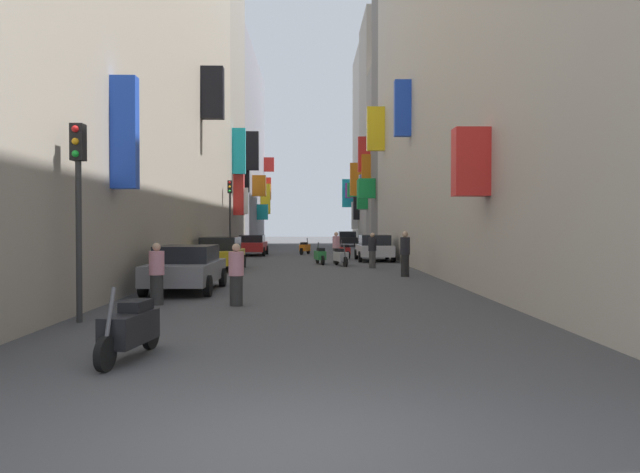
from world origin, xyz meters
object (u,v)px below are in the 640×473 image
at_px(pedestrian_crossing, 236,275).
at_px(pedestrian_near_left, 336,248).
at_px(parked_car_silver, 374,247).
at_px(traffic_light_near_corner, 230,206).
at_px(traffic_light_far_corner, 78,187).
at_px(scooter_green, 320,255).
at_px(scooter_black, 130,328).
at_px(parked_car_black, 347,238).
at_px(scooter_red, 344,251).
at_px(pedestrian_mid_street, 372,250).
at_px(scooter_orange, 305,248).
at_px(parked_car_yellow, 220,253).
at_px(pedestrian_near_right, 157,274).
at_px(scooter_silver, 341,256).
at_px(pedestrian_far_away, 405,254).
at_px(parked_car_grey, 186,267).
at_px(parked_car_red, 252,245).
at_px(scooter_blue, 362,248).

height_order(pedestrian_crossing, pedestrian_near_left, pedestrian_near_left).
height_order(parked_car_silver, traffic_light_near_corner, traffic_light_near_corner).
bearing_deg(pedestrian_crossing, traffic_light_near_corner, 98.36).
height_order(parked_car_silver, traffic_light_far_corner, traffic_light_far_corner).
distance_m(scooter_green, scooter_black, 21.25).
bearing_deg(traffic_light_far_corner, parked_car_black, 79.31).
distance_m(scooter_red, pedestrian_crossing, 20.72).
bearing_deg(pedestrian_mid_street, scooter_orange, 104.29).
relative_size(parked_car_yellow, scooter_black, 2.17).
bearing_deg(traffic_light_near_corner, pedestrian_near_right, -87.44).
bearing_deg(parked_car_yellow, scooter_silver, 22.96).
distance_m(scooter_green, scooter_orange, 10.18).
relative_size(pedestrian_crossing, pedestrian_near_left, 0.93).
bearing_deg(pedestrian_near_right, parked_car_yellow, 91.07).
distance_m(pedestrian_near_right, pedestrian_far_away, 10.88).
bearing_deg(parked_car_grey, pedestrian_mid_street, 54.44).
distance_m(scooter_red, pedestrian_far_away, 12.43).
bearing_deg(parked_car_red, pedestrian_far_away, -65.13).
xyz_separation_m(parked_car_grey, traffic_light_near_corner, (-0.96, 16.41, 2.41)).
bearing_deg(scooter_silver, pedestrian_near_right, -111.08).
bearing_deg(parked_car_grey, pedestrian_near_right, -91.64).
xyz_separation_m(scooter_green, scooter_silver, (1.00, -1.20, 0.00)).
height_order(scooter_silver, pedestrian_crossing, pedestrian_crossing).
bearing_deg(pedestrian_crossing, pedestrian_mid_street, 69.32).
xyz_separation_m(parked_car_silver, scooter_red, (-1.58, 2.23, -0.31)).
relative_size(pedestrian_far_away, traffic_light_near_corner, 0.38).
relative_size(parked_car_yellow, pedestrian_near_left, 2.52).
distance_m(parked_car_yellow, pedestrian_mid_street, 7.04).
xyz_separation_m(parked_car_silver, pedestrian_far_away, (0.07, -10.08, 0.12)).
relative_size(pedestrian_far_away, traffic_light_far_corner, 0.44).
bearing_deg(scooter_green, scooter_blue, 73.16).
distance_m(scooter_blue, pedestrian_near_right, 26.64).
relative_size(parked_car_black, parked_car_silver, 1.03).
relative_size(scooter_orange, traffic_light_far_corner, 0.42).
bearing_deg(pedestrian_mid_street, pedestrian_near_left, 114.64).
height_order(pedestrian_mid_street, pedestrian_far_away, pedestrian_far_away).
bearing_deg(scooter_green, pedestrian_far_away, -66.43).
xyz_separation_m(parked_car_red, scooter_red, (5.96, -4.09, -0.26)).
bearing_deg(parked_car_black, traffic_light_far_corner, -100.69).
distance_m(pedestrian_near_left, traffic_light_far_corner, 19.45).
distance_m(parked_car_silver, scooter_blue, 7.65).
distance_m(parked_car_silver, pedestrian_near_right, 19.42).
xyz_separation_m(parked_car_black, parked_car_yellow, (-7.72, -30.31, 0.01)).
bearing_deg(scooter_red, pedestrian_near_right, -106.34).
bearing_deg(pedestrian_mid_street, parked_car_black, 88.58).
xyz_separation_m(parked_car_red, parked_car_silver, (7.54, -6.32, 0.04)).
distance_m(parked_car_grey, traffic_light_far_corner, 6.08).
bearing_deg(parked_car_silver, parked_car_red, 140.03).
bearing_deg(pedestrian_near_right, traffic_light_near_corner, 92.56).
xyz_separation_m(scooter_red, scooter_blue, (1.62, 5.41, 0.00)).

